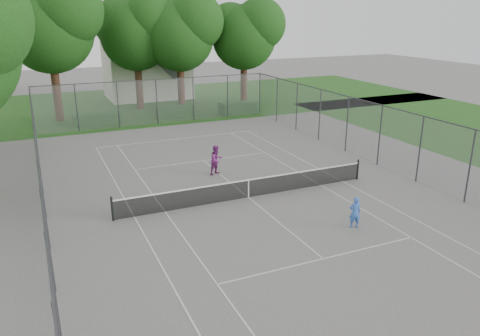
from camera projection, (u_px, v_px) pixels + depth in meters
name	position (u px, v px, depth m)	size (l,w,h in m)	color
ground	(248.00, 198.00, 22.45)	(120.00, 120.00, 0.00)	#64625F
grass_far	(134.00, 104.00, 44.96)	(60.00, 20.00, 0.00)	#1D4914
court_markings	(248.00, 198.00, 22.45)	(11.03, 23.83, 0.01)	silver
tennis_net	(249.00, 188.00, 22.29)	(12.87, 0.10, 1.10)	black
perimeter_fence	(249.00, 162.00, 21.88)	(18.08, 34.08, 3.52)	#38383D
tree_far_left	(49.00, 21.00, 35.77)	(7.89, 7.21, 11.34)	#381F14
tree_far_midleft	(136.00, 29.00, 40.70)	(7.11, 6.49, 10.22)	#381F14
tree_far_midright	(180.00, 30.00, 40.50)	(7.05, 6.44, 10.14)	#381F14
tree_far_right	(245.00, 32.00, 42.84)	(6.78, 6.19, 9.74)	#381F14
hedge_left	(98.00, 119.00, 36.71)	(3.81, 1.14, 0.95)	#194616
hedge_mid	(175.00, 112.00, 39.20)	(3.12, 0.89, 0.98)	#194616
hedge_right	(239.00, 108.00, 40.59)	(3.44, 1.26, 1.03)	#194616
house	(146.00, 58.00, 47.36)	(8.05, 6.24, 10.03)	silver
girl_player	(355.00, 212.00, 19.19)	(0.49, 0.32, 1.35)	blue
woman_player	(217.00, 160.00, 25.46)	(0.79, 0.62, 1.63)	#802A78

